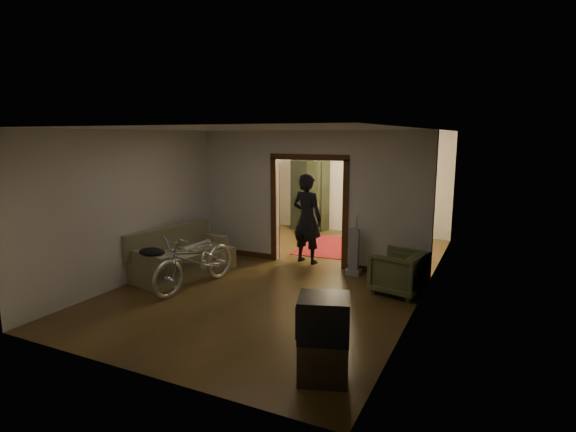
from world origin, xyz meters
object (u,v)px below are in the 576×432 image
Objects in this scene: bicycle at (195,260)px; sofa at (183,252)px; armchair at (398,272)px; desk at (387,228)px; person at (307,219)px; locker at (310,195)px.

sofa is at bearing 149.92° from bicycle.
desk is (-1.11, 3.82, -0.04)m from armchair.
armchair is 0.92× the size of desk.
bicycle is at bearing 75.22° from person.
bicycle reaches higher than desk.
locker is (-1.29, 3.22, 0.04)m from person.
desk is (2.36, -0.48, -0.67)m from locker.
armchair is at bearing 23.01° from sofa.
desk is at bearing -150.98° from armchair.
bicycle is 1.02× the size of person.
armchair is (4.01, 0.77, -0.09)m from sofa.
bicycle is at bearing -73.03° from locker.
bicycle is (0.68, -0.51, 0.05)m from sofa.
locker is (0.54, 5.07, 0.54)m from sofa.
person is at bearing -103.52° from armchair.
armchair is 2.50m from person.
sofa is at bearing -80.57° from locker.
person is 3.01m from desk.
bicycle is 5.60m from locker.
person reaches higher than armchair.
bicycle is 5.56m from desk.
armchair is at bearing -81.62° from desk.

